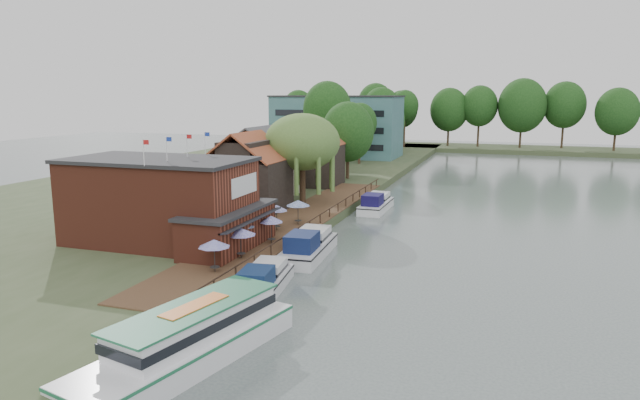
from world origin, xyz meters
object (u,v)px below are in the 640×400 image
(umbrella_0, at_px, (214,256))
(swan, at_px, (222,314))
(pub, at_px, (180,202))
(tour_boat, at_px, (186,337))
(cottage_a, at_px, (247,172))
(hotel_block, at_px, (337,126))
(umbrella_2, at_px, (243,235))
(cruiser_1, at_px, (309,243))
(willow, at_px, (302,159))
(umbrella_5, at_px, (298,212))
(umbrella_1, at_px, (241,243))
(cruiser_2, at_px, (376,201))
(cruiser_0, at_px, (263,277))
(umbrella_3, at_px, (271,230))
(umbrella_4, at_px, (277,218))
(cottage_c, at_px, (314,155))
(cottage_b, at_px, (261,161))

(umbrella_0, xyz_separation_m, swan, (3.13, -4.87, -2.07))
(pub, height_order, tour_boat, pub)
(cottage_a, bearing_deg, hotel_block, 97.13)
(tour_boat, bearing_deg, umbrella_2, 120.21)
(cottage_a, relative_size, cruiser_1, 0.84)
(cottage_a, bearing_deg, willow, 48.01)
(cottage_a, distance_m, umbrella_5, 9.85)
(umbrella_1, relative_size, umbrella_2, 1.01)
(cottage_a, height_order, cruiser_2, cottage_a)
(cruiser_1, bearing_deg, swan, -96.32)
(pub, xyz_separation_m, cruiser_0, (10.33, -6.04, -3.58))
(umbrella_0, distance_m, cruiser_1, 10.05)
(umbrella_1, height_order, umbrella_3, same)
(umbrella_3, bearing_deg, umbrella_4, 107.61)
(umbrella_2, xyz_separation_m, umbrella_4, (0.02, 6.87, 0.00))
(willow, bearing_deg, umbrella_5, -71.84)
(pub, bearing_deg, umbrella_3, 18.30)
(willow, distance_m, umbrella_0, 26.63)
(cottage_c, xyz_separation_m, umbrella_0, (6.62, -40.15, -2.96))
(cottage_c, height_order, umbrella_5, cottage_c)
(umbrella_5, bearing_deg, cottage_a, 146.55)
(hotel_block, bearing_deg, umbrella_2, -78.99)
(umbrella_3, height_order, tour_boat, umbrella_3)
(cruiser_1, xyz_separation_m, tour_boat, (0.77, -20.28, 0.25))
(hotel_block, relative_size, cruiser_1, 2.49)
(willow, bearing_deg, pub, -99.93)
(umbrella_0, height_order, cruiser_0, umbrella_0)
(willow, xyz_separation_m, umbrella_5, (3.34, -10.18, -3.93))
(hotel_block, bearing_deg, umbrella_5, -76.37)
(hotel_block, relative_size, umbrella_1, 10.61)
(willow, xyz_separation_m, tour_boat, (7.60, -37.14, -4.72))
(tour_boat, bearing_deg, umbrella_4, 115.44)
(umbrella_1, xyz_separation_m, tour_boat, (4.30, -14.75, -0.80))
(hotel_block, bearing_deg, cruiser_1, -74.88)
(willow, height_order, umbrella_5, willow)
(umbrella_2, bearing_deg, cottage_b, 111.45)
(tour_boat, bearing_deg, hotel_block, 115.29)
(cottage_b, xyz_separation_m, tour_boat, (15.10, -42.14, -3.76))
(cruiser_0, bearing_deg, pub, 141.91)
(cottage_b, bearing_deg, cruiser_1, -56.75)
(pub, height_order, cottage_a, cottage_a)
(cottage_b, bearing_deg, umbrella_1, -68.47)
(umbrella_5, bearing_deg, umbrella_2, -96.14)
(umbrella_1, height_order, cruiser_0, umbrella_1)
(cottage_c, height_order, cruiser_2, cottage_c)
(cottage_c, bearing_deg, cruiser_0, -75.53)
(cottage_b, bearing_deg, hotel_block, 94.97)
(umbrella_4, bearing_deg, cottage_c, 102.14)
(pub, height_order, willow, willow)
(umbrella_1, bearing_deg, cruiser_1, 57.44)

